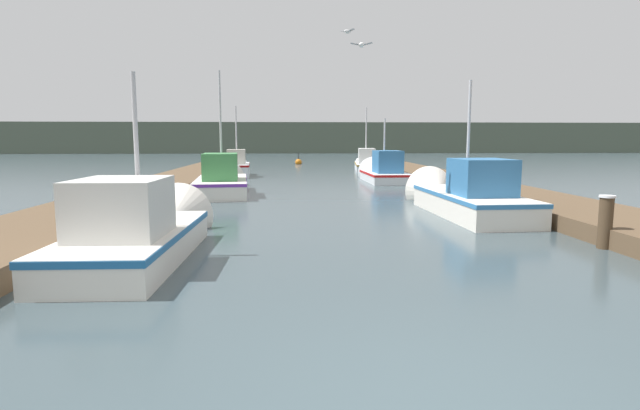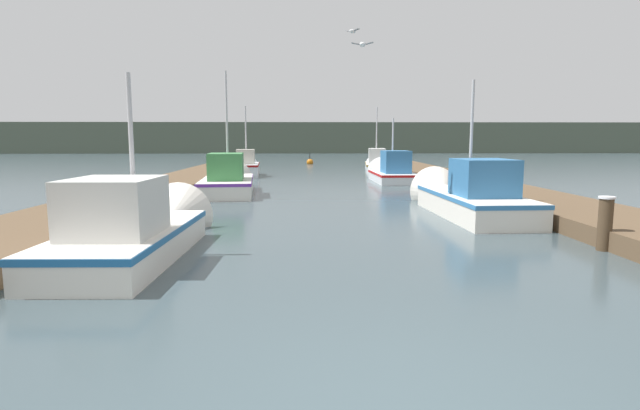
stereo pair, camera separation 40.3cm
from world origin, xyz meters
The scene contains 14 objects.
dock_left centered at (-6.11, 16.00, 0.19)m, with size 2.58×40.00×0.37m.
dock_right centered at (6.11, 16.00, 0.19)m, with size 2.58×40.00×0.37m.
distant_shore_ridge centered at (0.00, 74.28, 2.15)m, with size 120.00×16.00×4.30m.
fishing_boat_0 centered at (-3.66, 5.59, 0.43)m, with size 1.74×5.37×3.66m.
fishing_boat_1 centered at (3.73, 10.24, 0.46)m, with size 1.91×6.10×4.09m.
fishing_boat_2 centered at (-3.63, 15.67, 0.47)m, with size 2.29×5.87×5.06m.
fishing_boat_3 centered at (3.47, 20.71, 0.41)m, with size 1.89×4.99×3.62m.
fishing_boat_4 centered at (-3.96, 24.31, 0.49)m, with size 1.63×4.43×4.08m.
fishing_boat_5 centered at (3.88, 28.76, 0.46)m, with size 1.92×6.10×4.41m.
mooring_piling_0 centered at (4.80, 5.38, 0.51)m, with size 0.29×0.29×1.00m.
mooring_piling_1 centered at (-4.75, 29.87, 0.57)m, with size 0.30×0.30×1.12m.
channel_buoy centered at (-0.34, 36.85, 0.15)m, with size 0.54×0.54×1.04m.
seagull_lead centered at (0.76, 9.36, 4.37)m, with size 0.56×0.30×0.12m.
seagull_1 centered at (0.91, 13.79, 5.60)m, with size 0.47×0.48×0.12m.
Camera 2 is at (-0.67, -3.45, 2.04)m, focal length 28.00 mm.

